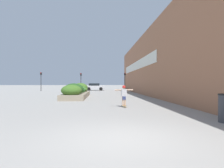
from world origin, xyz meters
The scene contains 10 objects.
ground_plane centered at (0.00, 0.00, 0.00)m, with size 300.00×300.00×0.00m, color gray.
building_wall_right centered at (5.01, 16.98, 3.80)m, with size 0.67×44.67×7.60m.
planter_box centered at (-3.06, 16.01, 0.61)m, with size 2.10×9.60×1.49m.
skateboard centered at (0.84, 6.90, 0.07)m, with size 0.27×0.65×0.10m.
skateboarder centered at (0.84, 6.90, 0.85)m, with size 1.16×0.23×1.24m.
car_leftmost centered at (9.87, 39.12, 0.77)m, with size 4.65×1.95×1.44m.
car_center_left centered at (-1.77, 35.06, 0.77)m, with size 3.87×1.91×1.44m.
traffic_light_left centered at (-4.16, 31.17, 2.25)m, with size 0.28×0.30×3.28m.
traffic_light_right centered at (3.95, 31.86, 2.33)m, with size 0.28×0.30×3.40m.
traffic_light_far_left centered at (-11.51, 31.96, 2.35)m, with size 0.28×0.30×3.45m.
Camera 1 is at (-0.58, -5.24, 1.47)m, focal length 32.00 mm.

